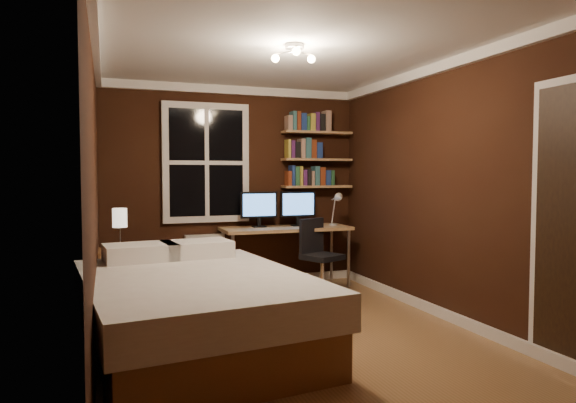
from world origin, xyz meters
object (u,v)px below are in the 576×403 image
object	(u,v)px
radiator	(204,262)
monitor_right	(298,209)
monitor_left	(259,209)
office_chair	(320,266)
bed	(194,309)
desk_lamp	(336,209)
bedside_lamp	(120,229)
nightstand	(121,278)
desk	(286,232)

from	to	relation	value
radiator	monitor_right	xyz separation A→B (m)	(1.18, -0.12, 0.64)
radiator	monitor_left	size ratio (longest dim) A/B	1.45
monitor_left	office_chair	world-z (taller)	monitor_left
bed	radiator	distance (m)	2.15
monitor_right	desk_lamp	size ratio (longest dim) A/B	1.06
monitor_left	radiator	bearing A→B (deg)	169.73
bed	desk_lamp	distance (m)	2.84
desk_lamp	bedside_lamp	bearing A→B (deg)	-174.78
bedside_lamp	radiator	world-z (taller)	bedside_lamp
radiator	office_chair	size ratio (longest dim) A/B	0.77
nightstand	bed	bearing A→B (deg)	-70.01
radiator	desk	distance (m)	1.07
bedside_lamp	monitor_left	xyz separation A→B (m)	(1.64, 0.40, 0.14)
radiator	office_chair	distance (m)	1.41
bed	monitor_left	bearing A→B (deg)	53.64
bed	office_chair	xyz separation A→B (m)	(1.73, 1.49, -0.01)
monitor_left	desk_lamp	distance (m)	0.98
nightstand	radiator	xyz separation A→B (m)	(0.98, 0.52, 0.03)
desk	office_chair	bearing A→B (deg)	-55.88
bed	monitor_left	world-z (taller)	monitor_left
radiator	desk	size ratio (longest dim) A/B	0.42
bedside_lamp	radiator	distance (m)	1.22
monitor_left	desk_lamp	bearing A→B (deg)	-9.67
bed	monitor_left	size ratio (longest dim) A/B	5.24
bedside_lamp	bed	bearing A→B (deg)	-71.86
bed	office_chair	distance (m)	2.28
bed	desk_lamp	xyz separation A→B (m)	(2.09, 1.82, 0.65)
nightstand	desk_lamp	bearing A→B (deg)	7.07
bedside_lamp	desk_lamp	world-z (taller)	desk_lamp
desk_lamp	nightstand	bearing A→B (deg)	-174.78
monitor_left	bedside_lamp	bearing A→B (deg)	-166.21
bedside_lamp	radiator	xyz separation A→B (m)	(0.98, 0.52, -0.50)
bedside_lamp	monitor_right	bearing A→B (deg)	10.59
nightstand	desk	distance (m)	2.03
bedside_lamp	desk_lamp	size ratio (longest dim) A/B	0.99
desk	office_chair	xyz separation A→B (m)	(0.28, -0.41, -0.38)
bed	bedside_lamp	distance (m)	1.73
desk_lamp	office_chair	world-z (taller)	desk_lamp
radiator	desk_lamp	world-z (taller)	desk_lamp
desk	monitor_right	size ratio (longest dim) A/B	3.43
desk	monitor_left	xyz separation A→B (m)	(-0.32, 0.08, 0.28)
office_chair	monitor_left	bearing A→B (deg)	116.81
monitor_left	office_chair	size ratio (longest dim) A/B	0.53
nightstand	office_chair	xyz separation A→B (m)	(2.25, -0.09, 0.01)
desk_lamp	monitor_left	bearing A→B (deg)	170.33
monitor_left	desk_lamp	world-z (taller)	desk_lamp
nightstand	monitor_right	world-z (taller)	monitor_right
bed	radiator	xyz separation A→B (m)	(0.46, 2.10, 0.01)
desk	office_chair	world-z (taller)	office_chair
monitor_right	desk_lamp	distance (m)	0.48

